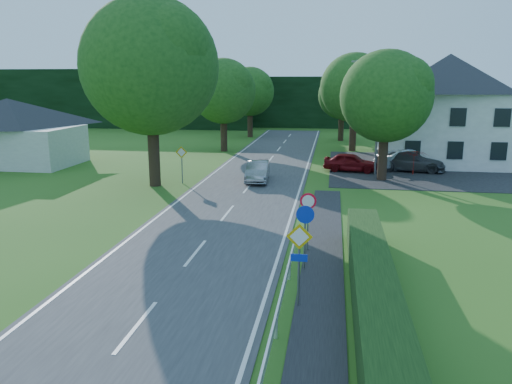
% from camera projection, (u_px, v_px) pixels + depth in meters
% --- Properties ---
extents(road, '(7.00, 80.00, 0.04)m').
position_uv_depth(road, '(235.00, 204.00, 27.22)').
color(road, '#3A393C').
rests_on(road, ground).
extents(parking_pad, '(14.00, 16.00, 0.04)m').
position_uv_depth(parking_pad, '(423.00, 168.00, 37.95)').
color(parking_pad, black).
rests_on(parking_pad, ground).
extents(line_edge_left, '(0.12, 80.00, 0.01)m').
position_uv_depth(line_edge_left, '(178.00, 201.00, 27.70)').
color(line_edge_left, white).
rests_on(line_edge_left, road).
extents(line_edge_right, '(0.12, 80.00, 0.01)m').
position_uv_depth(line_edge_right, '(295.00, 206.00, 26.73)').
color(line_edge_right, white).
rests_on(line_edge_right, road).
extents(line_centre, '(0.12, 80.00, 0.01)m').
position_uv_depth(line_centre, '(235.00, 203.00, 27.21)').
color(line_centre, white).
rests_on(line_centre, road).
extents(tree_main, '(9.40, 9.40, 11.64)m').
position_uv_depth(tree_main, '(151.00, 93.00, 30.68)').
color(tree_main, '#1B4916').
rests_on(tree_main, ground).
extents(tree_left_far, '(7.00, 7.00, 8.58)m').
position_uv_depth(tree_left_far, '(223.00, 105.00, 46.29)').
color(tree_left_far, '#1B4916').
rests_on(tree_left_far, ground).
extents(tree_right_far, '(7.40, 7.40, 9.09)m').
position_uv_depth(tree_right_far, '(354.00, 102.00, 46.37)').
color(tree_right_far, '#1B4916').
rests_on(tree_right_far, ground).
extents(tree_left_back, '(6.60, 6.60, 8.07)m').
position_uv_depth(tree_left_back, '(250.00, 102.00, 57.84)').
color(tree_left_back, '#1B4916').
rests_on(tree_left_back, ground).
extents(tree_right_back, '(6.20, 6.20, 7.56)m').
position_uv_depth(tree_right_back, '(342.00, 106.00, 54.40)').
color(tree_right_back, '#1B4916').
rests_on(tree_right_back, ground).
extents(tree_right_mid, '(7.00, 7.00, 8.58)m').
position_uv_depth(tree_right_mid, '(385.00, 116.00, 32.71)').
color(tree_right_mid, '#1B4916').
rests_on(tree_right_mid, ground).
extents(treeline_left, '(44.00, 6.00, 8.00)m').
position_uv_depth(treeline_left, '(99.00, 98.00, 70.99)').
color(treeline_left, black).
rests_on(treeline_left, ground).
extents(treeline_right, '(30.00, 5.00, 7.00)m').
position_uv_depth(treeline_right, '(355.00, 102.00, 69.58)').
color(treeline_right, black).
rests_on(treeline_right, ground).
extents(bungalow_left, '(11.00, 6.50, 5.20)m').
position_uv_depth(bungalow_left, '(10.00, 131.00, 39.24)').
color(bungalow_left, '#B8B8B4').
rests_on(bungalow_left, ground).
extents(house_white, '(10.60, 8.40, 8.60)m').
position_uv_depth(house_white, '(446.00, 108.00, 39.57)').
color(house_white, silver).
rests_on(house_white, ground).
extents(streetlight, '(2.03, 0.18, 8.00)m').
position_uv_depth(streetlight, '(376.00, 112.00, 34.66)').
color(streetlight, slate).
rests_on(streetlight, ground).
extents(sign_priority_right, '(0.78, 0.09, 2.59)m').
position_uv_depth(sign_priority_right, '(299.00, 250.00, 14.60)').
color(sign_priority_right, slate).
rests_on(sign_priority_right, ground).
extents(sign_roundabout, '(0.64, 0.08, 2.37)m').
position_uv_depth(sign_roundabout, '(305.00, 225.00, 17.52)').
color(sign_roundabout, slate).
rests_on(sign_roundabout, ground).
extents(sign_speed_limit, '(0.64, 0.11, 2.37)m').
position_uv_depth(sign_speed_limit, '(308.00, 208.00, 19.42)').
color(sign_speed_limit, slate).
rests_on(sign_speed_limit, ground).
extents(sign_priority_left, '(0.78, 0.09, 2.44)m').
position_uv_depth(sign_priority_left, '(182.00, 157.00, 32.31)').
color(sign_priority_left, slate).
rests_on(sign_priority_left, ground).
extents(moving_car, '(1.67, 4.09, 1.32)m').
position_uv_depth(moving_car, '(258.00, 171.00, 33.02)').
color(moving_car, '#9E9EA2').
rests_on(moving_car, road).
extents(motorcycle, '(0.76, 1.87, 0.96)m').
position_uv_depth(motorcycle, '(264.00, 164.00, 36.87)').
color(motorcycle, black).
rests_on(motorcycle, road).
extents(parked_car_red, '(4.12, 2.16, 1.34)m').
position_uv_depth(parked_car_red, '(351.00, 162.00, 36.59)').
color(parked_car_red, maroon).
rests_on(parked_car_red, parking_pad).
extents(parked_car_silver_a, '(5.02, 3.66, 1.58)m').
position_uv_depth(parked_car_silver_a, '(407.00, 158.00, 37.56)').
color(parked_car_silver_a, '#A0A0A4').
rests_on(parked_car_silver_a, parking_pad).
extents(parked_car_grey, '(5.30, 2.82, 1.46)m').
position_uv_depth(parked_car_grey, '(409.00, 161.00, 36.73)').
color(parked_car_grey, '#444549').
rests_on(parked_car_grey, parking_pad).
extents(parasol, '(2.26, 2.29, 1.75)m').
position_uv_depth(parasol, '(414.00, 162.00, 35.22)').
color(parasol, red).
rests_on(parasol, parking_pad).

